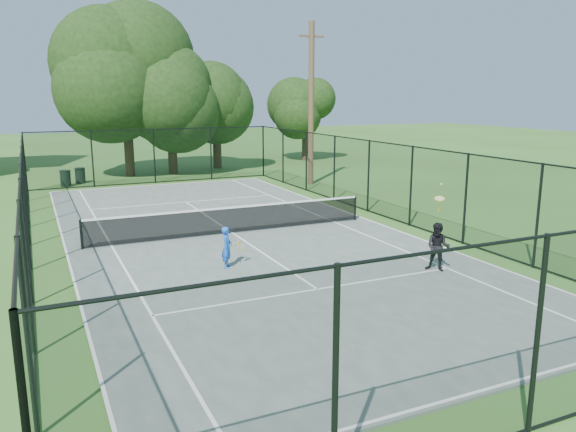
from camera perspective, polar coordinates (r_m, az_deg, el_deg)
name	(u,v)px	position (r m, az deg, el deg)	size (l,w,h in m)	color
ground	(233,235)	(19.83, -5.63, -1.91)	(120.00, 120.00, 0.00)	#375C1F
tennis_court	(233,234)	(19.82, -5.63, -1.83)	(11.00, 24.00, 0.06)	#505E57
tennis_net	(232,219)	(19.69, -5.66, -0.28)	(10.08, 0.08, 0.95)	black
fence	(232,193)	(19.52, -5.72, 2.36)	(13.10, 26.10, 3.00)	black
tree_near_left	(125,83)	(34.99, -16.23, 12.87)	(6.85, 6.85, 8.94)	#332114
tree_near_mid	(170,101)	(35.52, -11.87, 11.33)	(5.49, 5.49, 7.18)	#332114
tree_near_right	(216,98)	(37.82, -7.35, 11.80)	(5.25, 5.25, 7.24)	#332114
tree_far_right	(306,112)	(42.13, 1.83, 10.49)	(4.33, 4.33, 5.73)	#332114
trash_bin_left	(65,178)	(32.31, -21.67, 3.58)	(0.58, 0.58, 0.87)	black
trash_bin_right	(80,175)	(33.23, -20.36, 3.88)	(0.58, 0.58, 0.86)	black
utility_pole	(311,104)	(30.54, 2.37, 11.33)	(1.40, 0.30, 8.56)	#4C3823
player_blue	(227,247)	(15.80, -6.20, -3.18)	(0.81, 0.51, 1.18)	blue
player_black	(438,247)	(15.95, 15.00, -3.03)	(0.95, 1.07, 2.33)	black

